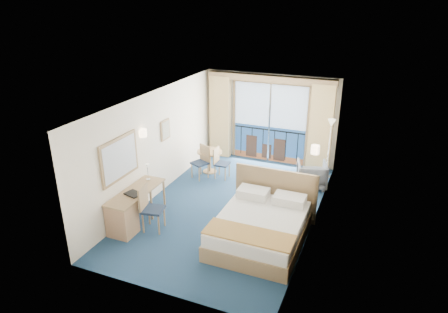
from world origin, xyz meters
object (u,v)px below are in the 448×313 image
(desk, at_px, (125,214))
(desk_chair, at_px, (149,206))
(armchair, at_px, (312,174))
(table_chair_a, at_px, (220,161))
(table_chair_b, at_px, (202,160))
(bed, at_px, (261,226))
(round_table, at_px, (210,156))
(floor_lamp, at_px, (330,134))
(nightstand, at_px, (306,206))

(desk, height_order, desk_chair, desk_chair)
(desk, bearing_deg, armchair, 48.50)
(table_chair_a, xyz_separation_m, table_chair_b, (-0.47, -0.16, 0.03))
(desk, distance_m, table_chair_a, 3.43)
(armchair, height_order, desk, desk)
(bed, distance_m, round_table, 3.69)
(desk, bearing_deg, table_chair_a, 76.49)
(floor_lamp, xyz_separation_m, table_chair_a, (-2.79, -1.19, -0.79))
(nightstand, height_order, armchair, armchair)
(desk_chair, xyz_separation_m, table_chair_b, (-0.10, 2.89, -0.05))
(desk, bearing_deg, bed, 15.82)
(round_table, bearing_deg, bed, -48.76)
(armchair, bearing_deg, desk, 31.64)
(round_table, distance_m, table_chair_b, 0.41)
(bed, height_order, nightstand, bed)
(bed, bearing_deg, table_chair_a, 128.53)
(desk, relative_size, table_chair_a, 1.86)
(desk, bearing_deg, nightstand, 31.43)
(desk_chair, distance_m, table_chair_b, 2.89)
(floor_lamp, distance_m, desk, 5.84)
(armchair, bearing_deg, round_table, -13.60)
(bed, bearing_deg, nightstand, 63.39)
(nightstand, height_order, desk_chair, desk_chair)
(nightstand, bearing_deg, table_chair_b, 161.76)
(nightstand, xyz_separation_m, desk, (-3.48, -2.13, 0.16))
(bed, xyz_separation_m, table_chair_a, (-2.02, 2.53, 0.16))
(armchair, distance_m, desk_chair, 4.50)
(desk_chair, relative_size, table_chair_a, 1.16)
(table_chair_b, bearing_deg, bed, -19.02)
(bed, xyz_separation_m, round_table, (-2.43, 2.77, 0.16))
(desk, height_order, round_table, desk)
(floor_lamp, relative_size, desk_chair, 1.65)
(bed, relative_size, armchair, 2.93)
(floor_lamp, height_order, round_table, floor_lamp)
(floor_lamp, relative_size, table_chair_a, 1.92)
(nightstand, distance_m, desk_chair, 3.58)
(desk_chair, bearing_deg, nightstand, -69.43)
(armchair, xyz_separation_m, desk_chair, (-2.87, -3.46, 0.23))
(bed, height_order, table_chair_a, bed)
(nightstand, xyz_separation_m, table_chair_a, (-2.68, 1.20, 0.23))
(round_table, bearing_deg, desk, -96.17)
(bed, relative_size, table_chair_b, 2.42)
(nightstand, relative_size, round_table, 0.75)
(round_table, relative_size, table_chair_b, 0.77)
(bed, xyz_separation_m, table_chair_b, (-2.48, 2.37, 0.19))
(armchair, xyz_separation_m, table_chair_b, (-2.97, -0.57, 0.18))
(bed, distance_m, table_chair_b, 3.43)
(floor_lamp, bearing_deg, desk, -128.43)
(desk_chair, relative_size, round_table, 1.43)
(table_chair_b, bearing_deg, armchair, 35.51)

